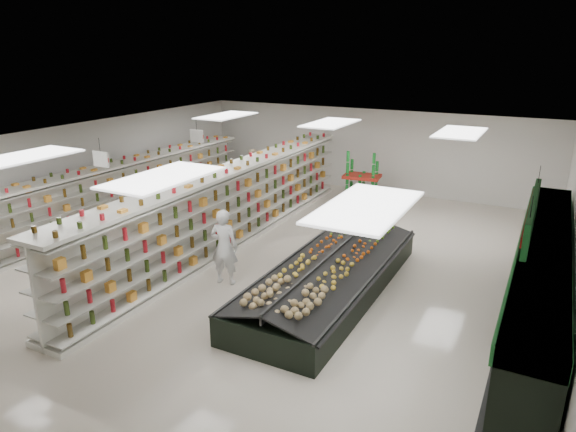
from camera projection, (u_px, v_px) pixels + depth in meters
The scene contains 15 objects.
floor at pixel (270, 258), 13.98m from camera, with size 16.00×16.00×0.00m, color beige.
ceiling at pixel (269, 142), 12.97m from camera, with size 14.00×16.00×0.02m, color white.
wall_back at pixel (370, 150), 20.20m from camera, with size 14.00×0.02×3.20m, color white.
wall_left at pixel (81, 173), 16.55m from camera, with size 0.02×16.00×3.20m, color white.
wall_right at pixel (569, 248), 10.40m from camera, with size 0.02×16.00×3.20m, color white.
produce_wall_case at pixel (537, 289), 9.46m from camera, with size 0.93×8.00×2.20m.
aisle_sign_near at pixel (101, 159), 13.10m from camera, with size 0.52×0.06×0.75m.
aisle_sign_far at pixel (197, 136), 16.47m from camera, with size 0.52×0.06×0.75m.
hortifruti_banner at pixel (532, 214), 9.14m from camera, with size 0.12×3.20×0.95m.
gondola_left at pixel (126, 193), 16.94m from camera, with size 1.23×11.26×1.95m.
gondola_center at pixel (231, 209), 14.78m from camera, with size 1.07×12.94×2.24m.
produce_island at pixel (330, 275), 11.94m from camera, with size 2.35×6.43×0.96m.
soda_endcap at pixel (362, 178), 19.05m from camera, with size 1.42×1.05×1.70m.
shopper_main at pixel (224, 247), 12.25m from camera, with size 0.69×0.45×1.88m, color white.
shopper_background at pixel (254, 173), 19.44m from camera, with size 0.89×0.55×1.84m, color tan.
Camera 1 is at (6.41, -11.21, 5.51)m, focal length 32.00 mm.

